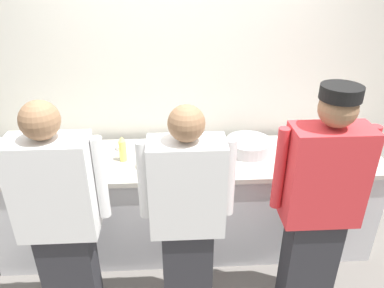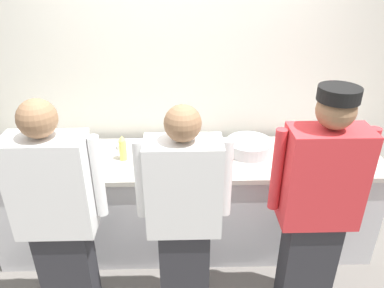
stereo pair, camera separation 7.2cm
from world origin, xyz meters
name	(u,v)px [view 1 (the left image)]	position (x,y,z in m)	size (l,w,h in m)	color
ground_plane	(190,272)	(0.00, 0.00, 0.00)	(9.00, 9.00, 0.00)	slate
wall_back	(184,89)	(0.00, 0.86, 1.31)	(4.97, 0.10, 2.62)	silver
prep_counter	(187,202)	(0.00, 0.38, 0.45)	(3.17, 0.71, 0.89)	silver
chef_near_left	(61,221)	(-0.82, -0.37, 0.89)	(0.61, 0.24, 1.68)	#2D2D33
chef_center	(187,218)	(-0.03, -0.36, 0.86)	(0.60, 0.24, 1.63)	#2D2D33
chef_far_right	(319,205)	(0.82, -0.35, 0.93)	(0.62, 0.24, 1.73)	#2D2D33
plate_stack_front	(61,153)	(-1.01, 0.42, 0.94)	(0.21, 0.21, 0.10)	white
plate_stack_rear	(150,163)	(-0.29, 0.25, 0.92)	(0.20, 0.20, 0.06)	white
mixing_bowl_steel	(249,146)	(0.52, 0.45, 0.94)	(0.38, 0.38, 0.10)	#B7BABF
sheet_tray	(317,153)	(1.07, 0.37, 0.90)	(0.50, 0.34, 0.02)	#B7BABF
squeeze_bottle_primary	(123,149)	(-0.51, 0.36, 0.99)	(0.06, 0.06, 0.21)	#E5E066
squeeze_bottle_secondary	(80,160)	(-0.82, 0.22, 0.98)	(0.05, 0.05, 0.18)	#E5E066
squeeze_bottle_spare	(14,146)	(-1.39, 0.48, 0.98)	(0.05, 0.05, 0.19)	#E5E066
ramekin_yellow_sauce	(121,147)	(-0.55, 0.55, 0.91)	(0.08, 0.08, 0.04)	white
ramekin_green_sauce	(153,148)	(-0.28, 0.51, 0.91)	(0.10, 0.10, 0.04)	white
ramekin_red_sauce	(218,165)	(0.23, 0.19, 0.92)	(0.09, 0.09, 0.05)	white
ramekin_orange_sauce	(53,171)	(-1.01, 0.18, 0.91)	(0.10, 0.10, 0.04)	white
deli_cup	(183,144)	(-0.02, 0.52, 0.94)	(0.09, 0.09, 0.09)	white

